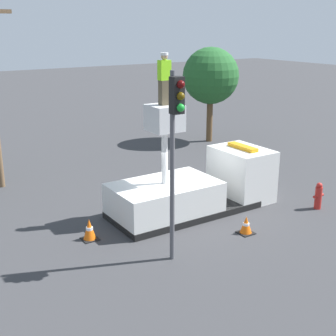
# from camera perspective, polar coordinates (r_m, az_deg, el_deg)

# --- Properties ---
(ground_plane) EXTENTS (120.00, 120.00, 0.00)m
(ground_plane) POSITION_cam_1_polar(r_m,az_deg,el_deg) (17.75, 1.96, -5.42)
(ground_plane) COLOR #38383A
(bucket_truck) EXTENTS (6.50, 2.44, 4.16)m
(bucket_truck) POSITION_cam_1_polar(r_m,az_deg,el_deg) (17.71, 3.35, -2.50)
(bucket_truck) COLOR black
(bucket_truck) RESTS_ON ground
(worker) EXTENTS (0.40, 0.26, 1.75)m
(worker) POSITION_cam_1_polar(r_m,az_deg,el_deg) (16.00, -0.45, 10.80)
(worker) COLOR brown
(worker) RESTS_ON bucket_truck
(traffic_light_pole) EXTENTS (0.34, 0.57, 5.63)m
(traffic_light_pole) POSITION_cam_1_polar(r_m,az_deg,el_deg) (12.95, 0.88, 4.49)
(traffic_light_pole) COLOR #515156
(traffic_light_pole) RESTS_ON ground
(fire_hydrant) EXTENTS (0.51, 0.27, 1.05)m
(fire_hydrant) POSITION_cam_1_polar(r_m,az_deg,el_deg) (18.81, 17.86, -3.26)
(fire_hydrant) COLOR #B2231E
(fire_hydrant) RESTS_ON ground
(traffic_cone_rear) EXTENTS (0.52, 0.52, 0.71)m
(traffic_cone_rear) POSITION_cam_1_polar(r_m,az_deg,el_deg) (15.69, -9.56, -7.45)
(traffic_cone_rear) COLOR black
(traffic_cone_rear) RESTS_ON ground
(traffic_cone_curbside) EXTENTS (0.51, 0.51, 0.61)m
(traffic_cone_curbside) POSITION_cam_1_polar(r_m,az_deg,el_deg) (16.15, 9.49, -6.91)
(traffic_cone_curbside) COLOR black
(traffic_cone_curbside) RESTS_ON ground
(tree_left_bg) EXTENTS (3.29, 3.29, 5.56)m
(tree_left_bg) POSITION_cam_1_polar(r_m,az_deg,el_deg) (27.89, 5.23, 11.09)
(tree_left_bg) COLOR brown
(tree_left_bg) RESTS_ON ground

